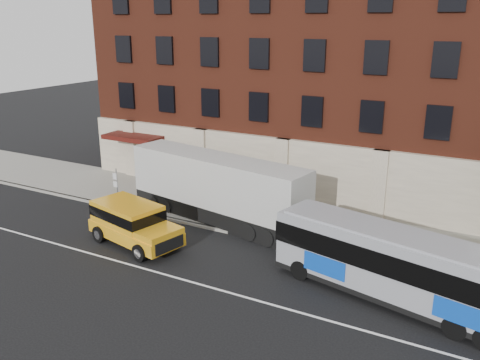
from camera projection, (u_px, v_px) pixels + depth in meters
The scene contains 9 objects.
ground at pixel (172, 283), 22.43m from camera, with size 120.00×120.00×0.00m, color black.
sidewalk at pixel (262, 216), 29.94m from camera, with size 60.00×6.00×0.15m, color gray.
kerb at pixel (237, 234), 27.43m from camera, with size 60.00×0.25×0.15m, color gray.
lane_line at pixel (178, 278), 22.84m from camera, with size 60.00×0.12×0.01m, color white.
building at pixel (315, 74), 34.33m from camera, with size 30.00×12.10×15.00m.
sign_pole at pixel (117, 185), 31.02m from camera, with size 0.30×0.20×2.50m.
city_bus at pixel (403, 266), 20.36m from camera, with size 11.26×4.70×3.02m.
yellow_suv at pixel (132, 221), 26.10m from camera, with size 5.70×3.31×2.12m.
shipping_container at pixel (217, 190), 28.89m from camera, with size 11.61×4.26×3.79m.
Camera 1 is at (12.24, -16.14, 11.06)m, focal length 38.16 mm.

